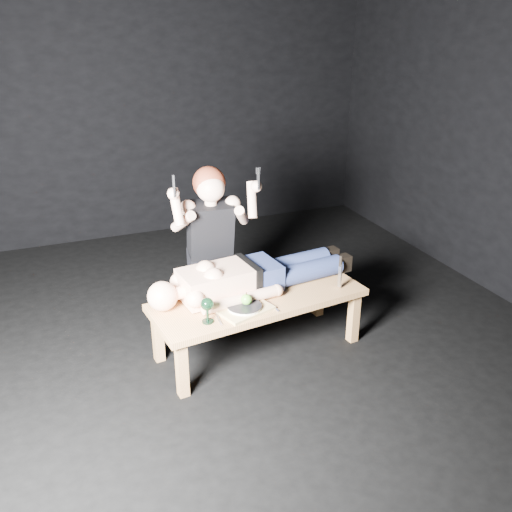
% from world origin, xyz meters
% --- Properties ---
extents(ground, '(5.00, 5.00, 0.00)m').
position_xyz_m(ground, '(0.00, 0.00, 0.00)').
color(ground, black).
rests_on(ground, ground).
extents(back_wall, '(5.00, 0.00, 5.00)m').
position_xyz_m(back_wall, '(0.00, 2.50, 1.50)').
color(back_wall, black).
rests_on(back_wall, ground).
extents(table, '(1.61, 0.76, 0.45)m').
position_xyz_m(table, '(0.18, -0.25, 0.23)').
color(table, tan).
rests_on(table, ground).
extents(lying_man, '(1.61, 0.66, 0.27)m').
position_xyz_m(lying_man, '(0.21, -0.10, 0.58)').
color(lying_man, beige).
rests_on(lying_man, table).
extents(kneeling_woman, '(0.79, 0.87, 1.35)m').
position_xyz_m(kneeling_woman, '(-0.02, 0.32, 0.68)').
color(kneeling_woman, black).
rests_on(kneeling_woman, ground).
extents(serving_tray, '(0.41, 0.35, 0.02)m').
position_xyz_m(serving_tray, '(0.01, -0.40, 0.46)').
color(serving_tray, tan).
rests_on(serving_tray, table).
extents(plate, '(0.30, 0.30, 0.02)m').
position_xyz_m(plate, '(0.01, -0.40, 0.48)').
color(plate, white).
rests_on(plate, serving_tray).
extents(apple, '(0.08, 0.08, 0.08)m').
position_xyz_m(apple, '(0.03, -0.39, 0.53)').
color(apple, '#55A726').
rests_on(apple, plate).
extents(goblet, '(0.10, 0.10, 0.18)m').
position_xyz_m(goblet, '(-0.27, -0.45, 0.54)').
color(goblet, black).
rests_on(goblet, table).
extents(fork_flat, '(0.03, 0.17, 0.01)m').
position_xyz_m(fork_flat, '(-0.19, -0.45, 0.45)').
color(fork_flat, '#B2B2B7').
rests_on(fork_flat, table).
extents(knife_flat, '(0.03, 0.17, 0.01)m').
position_xyz_m(knife_flat, '(0.21, -0.43, 0.45)').
color(knife_flat, '#B2B2B7').
rests_on(knife_flat, table).
extents(spoon_flat, '(0.10, 0.15, 0.01)m').
position_xyz_m(spoon_flat, '(0.17, -0.35, 0.45)').
color(spoon_flat, '#B2B2B7').
rests_on(spoon_flat, table).
extents(carving_knife, '(0.04, 0.04, 0.26)m').
position_xyz_m(carving_knife, '(0.78, -0.34, 0.58)').
color(carving_knife, '#B2B2B7').
rests_on(carving_knife, table).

